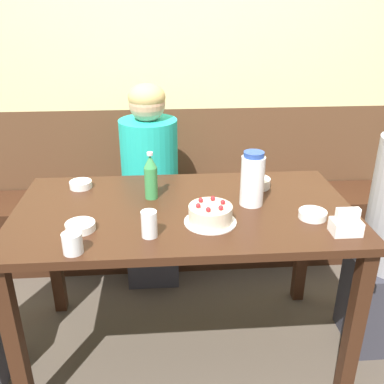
# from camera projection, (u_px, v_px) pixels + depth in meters

# --- Properties ---
(ground_plane) EXTENTS (12.00, 12.00, 0.00)m
(ground_plane) POSITION_uv_depth(u_px,v_px,m) (185.00, 345.00, 2.15)
(ground_plane) COLOR #4C4238
(back_wall) EXTENTS (4.80, 0.04, 2.50)m
(back_wall) POSITION_uv_depth(u_px,v_px,m) (173.00, 61.00, 2.59)
(back_wall) COLOR brown
(back_wall) RESTS_ON ground_plane
(bench_seat) EXTENTS (2.72, 0.38, 0.44)m
(bench_seat) POSITION_uv_depth(u_px,v_px,m) (177.00, 227.00, 2.82)
(bench_seat) COLOR #381E11
(bench_seat) RESTS_ON ground_plane
(dining_table) EXTENTS (1.45, 0.77, 0.77)m
(dining_table) POSITION_uv_depth(u_px,v_px,m) (184.00, 228.00, 1.88)
(dining_table) COLOR #381E11
(dining_table) RESTS_ON ground_plane
(birthday_cake) EXTENTS (0.21, 0.21, 0.09)m
(birthday_cake) POSITION_uv_depth(u_px,v_px,m) (210.00, 214.00, 1.70)
(birthday_cake) COLOR white
(birthday_cake) RESTS_ON dining_table
(water_pitcher) EXTENTS (0.10, 0.10, 0.24)m
(water_pitcher) POSITION_uv_depth(u_px,v_px,m) (252.00, 179.00, 1.82)
(water_pitcher) COLOR white
(water_pitcher) RESTS_ON dining_table
(soju_bottle) EXTENTS (0.06, 0.06, 0.22)m
(soju_bottle) POSITION_uv_depth(u_px,v_px,m) (151.00, 177.00, 1.89)
(soju_bottle) COLOR #388E4C
(soju_bottle) RESTS_ON dining_table
(napkin_holder) EXTENTS (0.11, 0.08, 0.11)m
(napkin_holder) POSITION_uv_depth(u_px,v_px,m) (346.00, 224.00, 1.62)
(napkin_holder) COLOR white
(napkin_holder) RESTS_ON dining_table
(bowl_soup_white) EXTENTS (0.13, 0.13, 0.04)m
(bowl_soup_white) POSITION_uv_depth(u_px,v_px,m) (257.00, 183.00, 2.03)
(bowl_soup_white) COLOR white
(bowl_soup_white) RESTS_ON dining_table
(bowl_rice_small) EXTENTS (0.10, 0.10, 0.03)m
(bowl_rice_small) POSITION_uv_depth(u_px,v_px,m) (81.00, 184.00, 2.02)
(bowl_rice_small) COLOR white
(bowl_rice_small) RESTS_ON dining_table
(bowl_side_dish) EXTENTS (0.11, 0.11, 0.03)m
(bowl_side_dish) POSITION_uv_depth(u_px,v_px,m) (313.00, 214.00, 1.74)
(bowl_side_dish) COLOR white
(bowl_side_dish) RESTS_ON dining_table
(bowl_sauce_shallow) EXTENTS (0.12, 0.12, 0.03)m
(bowl_sauce_shallow) POSITION_uv_depth(u_px,v_px,m) (80.00, 226.00, 1.65)
(bowl_sauce_shallow) COLOR white
(bowl_sauce_shallow) RESTS_ON dining_table
(glass_water_tall) EXTENTS (0.07, 0.07, 0.08)m
(glass_water_tall) POSITION_uv_depth(u_px,v_px,m) (72.00, 243.00, 1.49)
(glass_water_tall) COLOR silver
(glass_water_tall) RESTS_ON dining_table
(glass_tumbler_short) EXTENTS (0.06, 0.06, 0.10)m
(glass_tumbler_short) POSITION_uv_depth(u_px,v_px,m) (149.00, 224.00, 1.59)
(glass_tumbler_short) COLOR silver
(glass_tumbler_short) RESTS_ON dining_table
(person_pale_blue_shirt) EXTENTS (0.32, 0.34, 1.19)m
(person_pale_blue_shirt) POSITION_uv_depth(u_px,v_px,m) (151.00, 191.00, 2.50)
(person_pale_blue_shirt) COLOR #33333D
(person_pale_blue_shirt) RESTS_ON ground_plane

